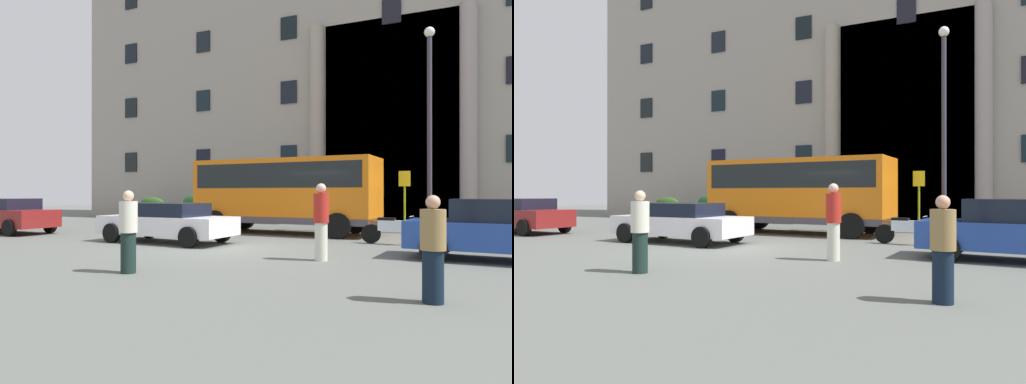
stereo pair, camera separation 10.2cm
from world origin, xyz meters
TOP-DOWN VIEW (x-y plane):
  - ground_plane at (0.00, 0.00)m, footprint 80.00×64.00m
  - office_building_facade at (0.01, 17.47)m, footprint 35.33×9.65m
  - orange_minibus at (-0.11, 5.50)m, footprint 7.18×2.93m
  - bus_stop_sign at (4.13, 7.49)m, footprint 0.44×0.08m
  - hedge_planter_entrance_right at (-3.01, 10.47)m, footprint 1.42×0.77m
  - hedge_planter_far_east at (-10.60, 10.69)m, footprint 1.76×0.73m
  - hedge_planter_east at (-7.37, 10.56)m, footprint 2.01×0.78m
  - parked_compact_extra at (-10.21, 0.96)m, footprint 4.46×2.11m
  - parked_hatchback_near at (-2.35, 0.79)m, footprint 4.53×2.18m
  - parked_estate_mid at (7.26, 0.75)m, footprint 4.60×2.18m
  - scooter_by_planter at (4.25, 3.24)m, footprint 1.94×0.55m
  - pedestrian_woman_with_bag at (0.30, -4.14)m, footprint 0.36×0.36m
  - pedestrian_child_trailing at (3.28, -0.92)m, footprint 0.36×0.36m
  - pedestrian_woman_dark_dress at (5.95, -4.23)m, footprint 0.36×0.36m
  - lamppost_plaza_centre at (5.03, 7.82)m, footprint 0.40×0.40m

SIDE VIEW (x-z plane):
  - ground_plane at x=0.00m, z-range -0.12..0.00m
  - scooter_by_planter at x=4.25m, z-range 0.01..0.90m
  - hedge_planter_entrance_right at x=-3.01m, z-range -0.02..1.32m
  - hedge_planter_far_east at x=-10.60m, z-range -0.02..1.32m
  - parked_hatchback_near at x=-2.35m, z-range 0.04..1.30m
  - parked_compact_extra at x=-10.21m, z-range 0.03..1.40m
  - parked_estate_mid at x=7.26m, z-range 0.02..1.46m
  - hedge_planter_east at x=-7.37m, z-range -0.02..1.51m
  - pedestrian_woman_dark_dress at x=5.95m, z-range 0.00..1.56m
  - pedestrian_woman_with_bag at x=0.30m, z-range 0.00..1.64m
  - pedestrian_child_trailing at x=3.28m, z-range 0.01..1.83m
  - bus_stop_sign at x=4.13m, z-range 0.30..2.75m
  - orange_minibus at x=-0.11m, z-range 0.27..3.16m
  - lamppost_plaza_centre at x=5.03m, z-range 0.63..8.73m
  - office_building_facade at x=0.01m, z-range 0.00..16.59m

